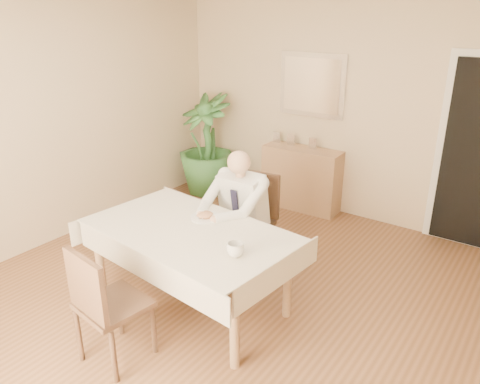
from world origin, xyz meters
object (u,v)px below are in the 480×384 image
Objects in this scene: chair_far at (251,216)px; coffee_mug at (235,249)px; dining_table at (190,239)px; sideboard at (301,178)px; seated_man at (233,212)px; chair_near at (103,302)px; potted_palm at (206,144)px.

chair_far is 7.41× the size of coffee_mug.
sideboard is (-0.30, 2.47, -0.27)m from dining_table.
chair_far is 0.33m from seated_man.
chair_far is at bearing 95.58° from dining_table.
seated_man is (0.00, 0.59, 0.02)m from dining_table.
dining_table is 0.59m from seated_man.
coffee_mug is (0.56, -0.13, 0.14)m from dining_table.
seated_man is at bearing 95.58° from dining_table.
coffee_mug is at bearing 57.63° from chair_near.
chair_near is 1.47m from seated_man.
sideboard is at bearing 108.18° from coffee_mug.
potted_palm is at bearing 133.14° from coffee_mug.
chair_far is at bearing -81.46° from sideboard.
sideboard is at bearing 92.84° from chair_far.
dining_table is 0.59m from coffee_mug.
potted_palm reaches higher than seated_man.
dining_table is at bearing -97.78° from chair_far.
seated_man reaches higher than coffee_mug.
coffee_mug is at bearing -7.93° from dining_table.
coffee_mug is 0.10× the size of potted_palm.
dining_table is 1.89× the size of chair_far.
dining_table is 1.33× the size of potted_palm.
coffee_mug is 3.23m from potted_palm.
potted_palm reaches higher than coffee_mug.
seated_man is at bearing 127.54° from coffee_mug.
chair_far is at bearing 95.84° from chair_near.
dining_table is at bearing -85.22° from sideboard.
sideboard is (-0.30, 1.88, -0.30)m from seated_man.
sideboard is at bearing 102.42° from dining_table.
dining_table is 2.50m from sideboard.
dining_table is 1.94× the size of chair_near.
chair_near is 0.68× the size of potted_palm.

